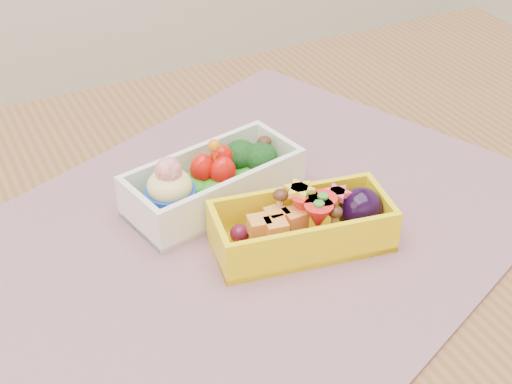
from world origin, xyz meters
name	(u,v)px	position (x,y,z in m)	size (l,w,h in m)	color
table	(262,325)	(0.00, 0.00, 0.65)	(1.20, 0.80, 0.75)	brown
placemat	(251,229)	(0.00, 0.03, 0.75)	(0.57, 0.44, 0.00)	#9F6E7C
bento_white	(213,182)	(-0.01, 0.09, 0.78)	(0.19, 0.11, 0.07)	white
bento_yellow	(306,224)	(0.04, -0.01, 0.78)	(0.18, 0.10, 0.06)	yellow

